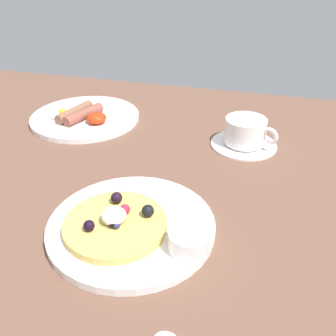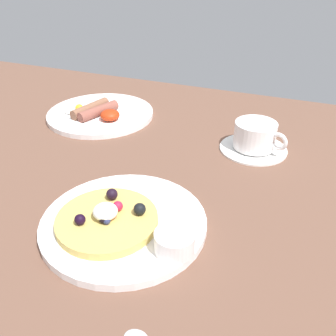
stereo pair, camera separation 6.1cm
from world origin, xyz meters
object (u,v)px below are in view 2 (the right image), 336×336
at_px(breakfast_plate, 101,114).
at_px(coffee_cup, 256,135).
at_px(syrup_ramekin, 175,242).
at_px(coffee_saucer, 253,148).
at_px(pancake_plate, 124,223).

distance_m(breakfast_plate, coffee_cup, 0.39).
xyz_separation_m(syrup_ramekin, coffee_saucer, (0.04, 0.35, -0.02)).
height_order(syrup_ramekin, breakfast_plate, syrup_ramekin).
bearing_deg(pancake_plate, breakfast_plate, 125.41).
bearing_deg(coffee_saucer, breakfast_plate, 175.14).
height_order(pancake_plate, breakfast_plate, same).
height_order(breakfast_plate, coffee_saucer, breakfast_plate).
relative_size(breakfast_plate, coffee_saucer, 1.88).
xyz_separation_m(coffee_saucer, coffee_cup, (0.00, -0.00, 0.03)).
distance_m(syrup_ramekin, coffee_saucer, 0.35).
relative_size(syrup_ramekin, coffee_cup, 0.50).
xyz_separation_m(pancake_plate, coffee_saucer, (0.14, 0.32, -0.00)).
height_order(coffee_saucer, coffee_cup, coffee_cup).
relative_size(pancake_plate, breakfast_plate, 0.97).
relative_size(breakfast_plate, coffee_cup, 2.35).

